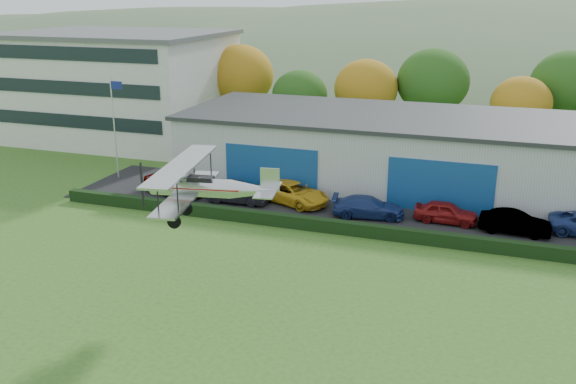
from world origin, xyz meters
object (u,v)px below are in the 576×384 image
(car_3, at_px, (368,207))
(car_1, at_px, (238,193))
(office_block, at_px, (119,85))
(car_4, at_px, (446,212))
(hangar, at_px, (449,153))
(car_0, at_px, (173,184))
(biplane, at_px, (203,186))
(flagpole, at_px, (115,119))
(car_2, at_px, (294,193))
(car_5, at_px, (515,223))

(car_3, bearing_deg, car_1, 82.45)
(office_block, distance_m, car_4, 37.06)
(hangar, bearing_deg, car_3, -116.95)
(car_0, distance_m, car_1, 5.11)
(hangar, height_order, car_0, hangar)
(car_1, bearing_deg, hangar, -59.90)
(biplane, bearing_deg, office_block, 119.15)
(flagpole, bearing_deg, car_2, -5.45)
(car_0, bearing_deg, biplane, -130.39)
(flagpole, relative_size, car_4, 1.99)
(car_1, bearing_deg, car_4, -89.26)
(flagpole, relative_size, car_3, 1.70)
(car_1, xyz_separation_m, car_4, (14.20, 0.75, -0.03))
(car_0, height_order, car_3, car_0)
(hangar, bearing_deg, biplane, -111.63)
(car_1, distance_m, car_2, 3.92)
(car_0, distance_m, biplane, 17.95)
(car_0, bearing_deg, car_3, -74.32)
(office_block, relative_size, car_0, 4.28)
(hangar, xyz_separation_m, car_1, (-13.55, -8.59, -1.89))
(car_0, bearing_deg, office_block, 58.34)
(flagpole, distance_m, biplane, 23.11)
(car_0, xyz_separation_m, car_1, (5.11, -0.12, -0.10))
(office_block, height_order, car_5, office_block)
(car_5, bearing_deg, car_2, 89.34)
(car_1, relative_size, car_5, 1.03)
(biplane, bearing_deg, car_5, 36.22)
(hangar, bearing_deg, car_4, -85.22)
(car_0, relative_size, car_4, 1.20)
(car_2, relative_size, car_4, 1.32)
(hangar, xyz_separation_m, car_5, (4.81, -8.44, -1.91))
(car_4, distance_m, car_5, 4.20)
(car_0, relative_size, car_5, 1.14)
(office_block, relative_size, car_4, 5.12)
(hangar, xyz_separation_m, car_3, (-4.29, -8.44, -1.92))
(office_block, relative_size, car_3, 4.38)
(hangar, distance_m, car_3, 9.67)
(office_block, bearing_deg, hangar, -12.01)
(car_1, bearing_deg, office_block, 48.95)
(office_block, xyz_separation_m, car_5, (37.81, -15.47, -4.47))
(car_0, height_order, car_2, car_0)
(office_block, height_order, car_1, office_block)
(flagpole, xyz_separation_m, car_3, (20.59, -2.47, -4.05))
(car_1, bearing_deg, car_0, 86.40)
(flagpole, distance_m, car_3, 21.13)
(hangar, xyz_separation_m, flagpole, (-24.88, -5.98, 2.13))
(car_3, relative_size, car_5, 1.11)
(car_3, bearing_deg, car_2, 70.97)
(car_3, relative_size, car_4, 1.17)
(hangar, distance_m, car_2, 12.44)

